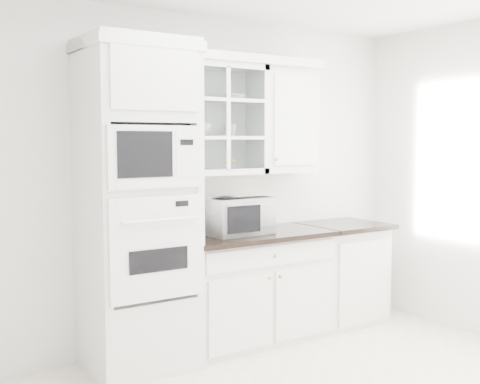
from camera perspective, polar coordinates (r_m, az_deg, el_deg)
room_shell at (r=3.96m, az=6.19°, el=6.36°), size 4.00×3.50×2.70m
oven_column at (r=4.44m, az=-9.67°, el=-1.35°), size 0.76×0.68×2.40m
base_cabinet_run at (r=5.09m, az=1.13°, el=-8.92°), size 1.32×0.67×0.92m
extra_base_cabinet at (r=5.70m, az=9.52°, el=-7.48°), size 0.72×0.67×0.92m
upper_cabinet_glass at (r=4.92m, az=-2.17°, el=6.91°), size 0.80×0.33×0.90m
upper_cabinet_solid at (r=5.30m, az=4.13°, el=6.75°), size 0.55×0.33×0.90m
crown_molding at (r=4.89m, az=-3.11°, el=12.63°), size 2.14×0.38×0.07m
countertop_microwave at (r=4.88m, az=-0.39°, el=-2.24°), size 0.53×0.45×0.30m
bowl_a at (r=4.82m, az=-4.22°, el=9.11°), size 0.22×0.22×0.05m
bowl_b at (r=5.04m, az=-0.53°, el=8.98°), size 0.19×0.19×0.05m
cup_a at (r=4.87m, az=-3.43°, el=5.89°), size 0.17×0.17×0.10m
cup_b at (r=5.00m, az=-0.95°, el=5.85°), size 0.11×0.11×0.10m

